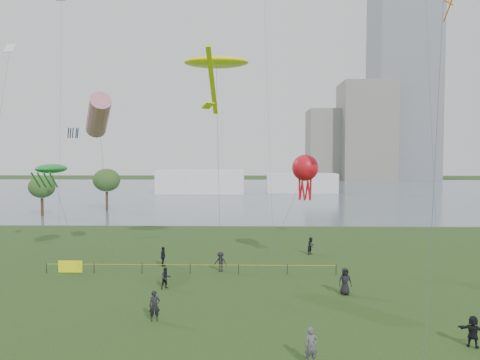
{
  "coord_description": "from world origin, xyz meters",
  "views": [
    {
      "loc": [
        0.79,
        -23.65,
        9.8
      ],
      "look_at": [
        0.0,
        10.0,
        8.0
      ],
      "focal_mm": 35.0,
      "sensor_mm": 36.0,
      "label": 1
    }
  ],
  "objects_px": {
    "kite_flyer": "(311,346)",
    "kite_octopus": "(305,168)",
    "fence": "(117,267)",
    "kite_stingray": "(216,63)"
  },
  "relations": [
    {
      "from": "kite_octopus",
      "to": "fence",
      "type": "bearing_deg",
      "value": -157.81
    },
    {
      "from": "fence",
      "to": "kite_octopus",
      "type": "height_order",
      "value": "kite_octopus"
    },
    {
      "from": "kite_flyer",
      "to": "kite_octopus",
      "type": "relative_size",
      "value": 0.18
    },
    {
      "from": "fence",
      "to": "kite_octopus",
      "type": "relative_size",
      "value": 2.44
    },
    {
      "from": "kite_flyer",
      "to": "kite_stingray",
      "type": "xyz_separation_m",
      "value": [
        -5.8,
        18.63,
        16.77
      ]
    },
    {
      "from": "fence",
      "to": "kite_stingray",
      "type": "bearing_deg",
      "value": 14.4
    },
    {
      "from": "fence",
      "to": "kite_octopus",
      "type": "xyz_separation_m",
      "value": [
        15.97,
        3.82,
        8.05
      ]
    },
    {
      "from": "kite_flyer",
      "to": "kite_octopus",
      "type": "bearing_deg",
      "value": 78.58
    },
    {
      "from": "fence",
      "to": "kite_stingray",
      "type": "distance_m",
      "value": 19.05
    },
    {
      "from": "fence",
      "to": "kite_octopus",
      "type": "bearing_deg",
      "value": 13.47
    }
  ]
}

